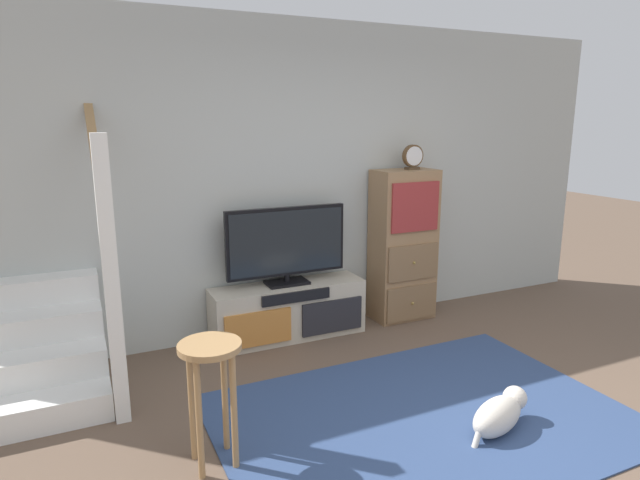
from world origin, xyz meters
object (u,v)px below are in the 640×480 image
(media_console, at_px, (288,311))
(television, at_px, (286,244))
(desk_clock, at_px, (413,157))
(side_cabinet, at_px, (403,246))
(dog, at_px, (500,414))
(bar_stool_near, at_px, (211,375))

(media_console, bearing_deg, television, 90.00)
(desk_clock, bearing_deg, television, 178.67)
(side_cabinet, bearing_deg, television, 179.33)
(television, bearing_deg, media_console, -90.00)
(side_cabinet, distance_m, dog, 2.07)
(side_cabinet, relative_size, bar_stool_near, 1.98)
(media_console, bearing_deg, side_cabinet, 0.50)
(dog, bearing_deg, desk_clock, 72.39)
(television, relative_size, side_cabinet, 0.75)
(television, height_order, bar_stool_near, television)
(television, distance_m, bar_stool_near, 1.85)
(side_cabinet, xyz_separation_m, desk_clock, (0.06, -0.01, 0.83))
(television, height_order, side_cabinet, side_cabinet)
(desk_clock, bearing_deg, bar_stool_near, -146.95)
(television, height_order, desk_clock, desk_clock)
(television, relative_size, desk_clock, 4.70)
(side_cabinet, height_order, dog, side_cabinet)
(media_console, bearing_deg, desk_clock, -0.22)
(television, height_order, dog, television)
(media_console, relative_size, bar_stool_near, 1.87)
(dog, bearing_deg, bar_stool_near, 165.74)
(bar_stool_near, bearing_deg, desk_clock, 33.05)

